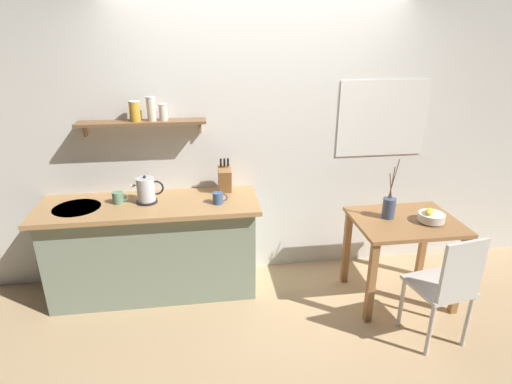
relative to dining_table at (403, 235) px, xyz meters
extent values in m
plane|color=tan|center=(-1.12, 0.06, -0.62)|extent=(14.00, 14.00, 0.00)
cube|color=white|center=(-0.92, 0.71, 0.73)|extent=(6.80, 0.10, 2.70)
cube|color=white|center=(0.00, 0.65, 0.86)|extent=(0.84, 0.01, 0.69)
cube|color=silver|center=(0.00, 0.66, 0.86)|extent=(0.78, 0.01, 0.63)
cube|color=gray|center=(-2.12, 0.38, -0.19)|extent=(1.74, 0.52, 0.84)
cube|color=tan|center=(-2.12, 0.36, 0.25)|extent=(1.83, 0.63, 0.04)
cylinder|color=#B7BABF|center=(-2.69, 0.34, 0.26)|extent=(0.38, 0.38, 0.01)
cube|color=brown|center=(-2.14, 0.55, 0.91)|extent=(1.05, 0.18, 0.02)
cube|color=#99754C|center=(-2.61, 0.63, 0.85)|extent=(0.02, 0.06, 0.12)
cube|color=#99754C|center=(-1.66, 0.63, 0.85)|extent=(0.02, 0.06, 0.12)
cylinder|color=gold|center=(-2.18, 0.55, 1.00)|extent=(0.09, 0.09, 0.15)
cylinder|color=silver|center=(-2.18, 0.55, 1.08)|extent=(0.09, 0.09, 0.01)
cylinder|color=beige|center=(-2.05, 0.55, 1.01)|extent=(0.07, 0.07, 0.19)
cylinder|color=silver|center=(-2.05, 0.55, 1.11)|extent=(0.08, 0.08, 0.01)
cylinder|color=beige|center=(-1.96, 0.55, 0.98)|extent=(0.07, 0.07, 0.12)
cylinder|color=silver|center=(-1.96, 0.55, 1.05)|extent=(0.07, 0.07, 0.01)
cube|color=#9E6B3D|center=(0.00, 0.00, 0.12)|extent=(0.86, 0.67, 0.03)
cube|color=#9E6B3D|center=(-0.38, -0.29, -0.25)|extent=(0.06, 0.06, 0.72)
cube|color=#9E6B3D|center=(0.38, -0.29, -0.25)|extent=(0.06, 0.06, 0.72)
cube|color=#9E6B3D|center=(-0.38, 0.29, -0.25)|extent=(0.06, 0.06, 0.72)
cube|color=#9E6B3D|center=(0.38, 0.29, -0.25)|extent=(0.06, 0.06, 0.72)
cube|color=silver|center=(0.04, -0.53, -0.16)|extent=(0.45, 0.45, 0.03)
cube|color=silver|center=(0.07, -0.71, 0.08)|extent=(0.34, 0.08, 0.45)
cylinder|color=silver|center=(0.17, -0.33, -0.39)|extent=(0.03, 0.03, 0.44)
cylinder|color=silver|center=(-0.16, -0.39, -0.39)|extent=(0.03, 0.03, 0.44)
cylinder|color=silver|center=(0.23, -0.66, -0.39)|extent=(0.03, 0.03, 0.44)
cylinder|color=silver|center=(-0.10, -0.72, -0.39)|extent=(0.03, 0.03, 0.44)
cylinder|color=silver|center=(0.18, -0.07, 0.15)|extent=(0.10, 0.10, 0.01)
cylinder|color=silver|center=(0.18, -0.07, 0.19)|extent=(0.21, 0.21, 0.07)
ellipsoid|color=yellow|center=(0.15, -0.07, 0.24)|extent=(0.12, 0.13, 0.04)
cylinder|color=#475675|center=(-0.13, 0.06, 0.23)|extent=(0.11, 0.11, 0.17)
cylinder|color=brown|center=(-0.14, 0.06, 0.43)|extent=(0.05, 0.01, 0.22)
cylinder|color=brown|center=(-0.13, 0.06, 0.45)|extent=(0.01, 0.02, 0.28)
cylinder|color=brown|center=(-0.12, 0.07, 0.48)|extent=(0.08, 0.04, 0.33)
cylinder|color=black|center=(-2.13, 0.37, 0.28)|extent=(0.17, 0.17, 0.02)
cylinder|color=silver|center=(-2.13, 0.37, 0.38)|extent=(0.15, 0.15, 0.20)
sphere|color=black|center=(-2.13, 0.37, 0.49)|extent=(0.02, 0.02, 0.02)
cone|color=silver|center=(-2.23, 0.37, 0.42)|extent=(0.04, 0.04, 0.04)
torus|color=black|center=(-2.05, 0.37, 0.39)|extent=(0.13, 0.02, 0.13)
cube|color=#9E6B3D|center=(-1.47, 0.52, 0.39)|extent=(0.11, 0.19, 0.25)
cylinder|color=black|center=(-1.50, 0.49, 0.55)|extent=(0.02, 0.04, 0.08)
cylinder|color=black|center=(-1.47, 0.49, 0.55)|extent=(0.02, 0.04, 0.08)
cylinder|color=black|center=(-1.44, 0.49, 0.55)|extent=(0.02, 0.04, 0.08)
cylinder|color=slate|center=(-2.37, 0.39, 0.32)|extent=(0.09, 0.09, 0.10)
torus|color=slate|center=(-2.32, 0.39, 0.32)|extent=(0.07, 0.01, 0.07)
cylinder|color=#3D5B89|center=(-1.55, 0.27, 0.32)|extent=(0.09, 0.09, 0.10)
torus|color=#3D5B89|center=(-1.50, 0.27, 0.32)|extent=(0.07, 0.01, 0.07)
camera|label=1|loc=(-1.67, -2.90, 1.62)|focal=28.84mm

